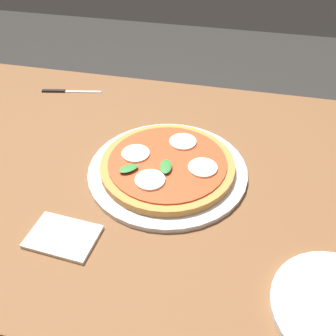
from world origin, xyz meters
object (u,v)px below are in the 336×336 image
dining_table (123,199)px  serving_tray (168,169)px  napkin (63,237)px  knife (64,91)px  pizza (167,165)px

dining_table → serving_tray: size_ratio=3.35×
dining_table → napkin: (-0.03, -0.23, 0.12)m
serving_tray → knife: (-0.39, 0.29, -0.00)m
knife → pizza: bearing=-36.9°
serving_tray → dining_table: bearing=-178.2°
napkin → knife: bearing=114.7°
dining_table → serving_tray: bearing=1.8°
pizza → knife: 0.49m
pizza → serving_tray: bearing=83.3°
knife → dining_table: bearing=-46.8°
pizza → knife: bearing=143.1°
serving_tray → pizza: size_ratio=1.19×
dining_table → serving_tray: serving_tray is taller
serving_tray → pizza: bearing=-96.7°
napkin → knife: napkin is taller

